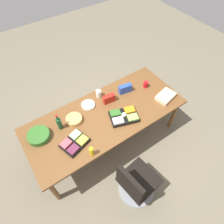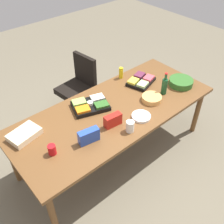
{
  "view_description": "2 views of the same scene",
  "coord_description": "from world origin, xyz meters",
  "px_view_note": "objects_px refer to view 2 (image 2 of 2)",
  "views": [
    {
      "loc": [
        0.96,
        1.57,
        3.2
      ],
      "look_at": [
        -0.07,
        0.07,
        0.86
      ],
      "focal_mm": 30.99,
      "sensor_mm": 36.0,
      "label": 1
    },
    {
      "loc": [
        -1.59,
        -1.79,
        2.74
      ],
      "look_at": [
        -0.1,
        -0.07,
        0.82
      ],
      "focal_mm": 41.62,
      "sensor_mm": 36.0,
      "label": 2
    }
  ],
  "objects_px": {
    "red_solo_cup": "(52,150)",
    "wine_bottle": "(164,86)",
    "salad_bowl": "(181,82)",
    "paper_plate_stack": "(141,116)",
    "mayo_jar": "(130,126)",
    "chip_bag_red": "(113,120)",
    "sheet_cake": "(24,134)",
    "office_chair": "(79,93)",
    "chip_bowl": "(152,98)",
    "conference_table": "(114,113)",
    "chip_bag_blue": "(89,136)",
    "fruit_platter": "(141,81)",
    "mustard_bottle": "(121,73)",
    "veggie_tray": "(90,105)"
  },
  "relations": [
    {
      "from": "mustard_bottle",
      "to": "chip_bag_red",
      "type": "relative_size",
      "value": 0.8
    },
    {
      "from": "veggie_tray",
      "to": "wine_bottle",
      "type": "relative_size",
      "value": 1.63
    },
    {
      "from": "chip_bag_blue",
      "to": "sheet_cake",
      "type": "distance_m",
      "value": 0.69
    },
    {
      "from": "chip_bowl",
      "to": "paper_plate_stack",
      "type": "relative_size",
      "value": 1.12
    },
    {
      "from": "fruit_platter",
      "to": "mustard_bottle",
      "type": "relative_size",
      "value": 2.67
    },
    {
      "from": "mayo_jar",
      "to": "chip_bag_red",
      "type": "distance_m",
      "value": 0.21
    },
    {
      "from": "fruit_platter",
      "to": "paper_plate_stack",
      "type": "height_order",
      "value": "fruit_platter"
    },
    {
      "from": "conference_table",
      "to": "sheet_cake",
      "type": "xyz_separation_m",
      "value": [
        -1.02,
        0.27,
        0.1
      ]
    },
    {
      "from": "chip_bowl",
      "to": "sheet_cake",
      "type": "xyz_separation_m",
      "value": [
        -1.48,
        0.45,
        0.0
      ]
    },
    {
      "from": "red_solo_cup",
      "to": "chip_bag_red",
      "type": "distance_m",
      "value": 0.73
    },
    {
      "from": "fruit_platter",
      "to": "mustard_bottle",
      "type": "distance_m",
      "value": 0.3
    },
    {
      "from": "mustard_bottle",
      "to": "chip_bag_red",
      "type": "bearing_deg",
      "value": -137.68
    },
    {
      "from": "fruit_platter",
      "to": "red_solo_cup",
      "type": "height_order",
      "value": "red_solo_cup"
    },
    {
      "from": "mustard_bottle",
      "to": "chip_bowl",
      "type": "bearing_deg",
      "value": -95.73
    },
    {
      "from": "veggie_tray",
      "to": "sheet_cake",
      "type": "bearing_deg",
      "value": 175.64
    },
    {
      "from": "mustard_bottle",
      "to": "wine_bottle",
      "type": "bearing_deg",
      "value": -75.56
    },
    {
      "from": "salad_bowl",
      "to": "sheet_cake",
      "type": "relative_size",
      "value": 0.99
    },
    {
      "from": "conference_table",
      "to": "chip_bowl",
      "type": "bearing_deg",
      "value": -20.76
    },
    {
      "from": "conference_table",
      "to": "mayo_jar",
      "type": "distance_m",
      "value": 0.43
    },
    {
      "from": "mayo_jar",
      "to": "sheet_cake",
      "type": "xyz_separation_m",
      "value": [
        -0.9,
        0.66,
        -0.03
      ]
    },
    {
      "from": "mayo_jar",
      "to": "fruit_platter",
      "type": "bearing_deg",
      "value": 37.07
    },
    {
      "from": "chip_bag_blue",
      "to": "office_chair",
      "type": "bearing_deg",
      "value": 60.32
    },
    {
      "from": "wine_bottle",
      "to": "chip_bag_blue",
      "type": "bearing_deg",
      "value": -177.7
    },
    {
      "from": "mayo_jar",
      "to": "chip_bag_blue",
      "type": "bearing_deg",
      "value": 158.61
    },
    {
      "from": "sheet_cake",
      "to": "salad_bowl",
      "type": "bearing_deg",
      "value": -12.95
    },
    {
      "from": "chip_bowl",
      "to": "chip_bag_blue",
      "type": "relative_size",
      "value": 1.12
    },
    {
      "from": "chip_bowl",
      "to": "chip_bag_blue",
      "type": "height_order",
      "value": "chip_bag_blue"
    },
    {
      "from": "salad_bowl",
      "to": "wine_bottle",
      "type": "height_order",
      "value": "wine_bottle"
    },
    {
      "from": "salad_bowl",
      "to": "sheet_cake",
      "type": "xyz_separation_m",
      "value": [
        -2.03,
        0.47,
        -0.01
      ]
    },
    {
      "from": "red_solo_cup",
      "to": "wine_bottle",
      "type": "distance_m",
      "value": 1.61
    },
    {
      "from": "fruit_platter",
      "to": "red_solo_cup",
      "type": "xyz_separation_m",
      "value": [
        -1.56,
        -0.31,
        0.02
      ]
    },
    {
      "from": "office_chair",
      "to": "chip_bag_red",
      "type": "xyz_separation_m",
      "value": [
        -0.37,
        -1.23,
        0.48
      ]
    },
    {
      "from": "red_solo_cup",
      "to": "paper_plate_stack",
      "type": "distance_m",
      "value": 1.07
    },
    {
      "from": "salad_bowl",
      "to": "chip_bag_red",
      "type": "bearing_deg",
      "value": -179.93
    },
    {
      "from": "chip_bowl",
      "to": "salad_bowl",
      "type": "bearing_deg",
      "value": -2.17
    },
    {
      "from": "red_solo_cup",
      "to": "chip_bag_red",
      "type": "relative_size",
      "value": 0.55
    },
    {
      "from": "chip_bowl",
      "to": "salad_bowl",
      "type": "distance_m",
      "value": 0.55
    },
    {
      "from": "salad_bowl",
      "to": "wine_bottle",
      "type": "bearing_deg",
      "value": 176.06
    },
    {
      "from": "sheet_cake",
      "to": "wine_bottle",
      "type": "bearing_deg",
      "value": -14.6
    },
    {
      "from": "mustard_bottle",
      "to": "conference_table",
      "type": "bearing_deg",
      "value": -138.84
    },
    {
      "from": "conference_table",
      "to": "salad_bowl",
      "type": "bearing_deg",
      "value": -10.95
    },
    {
      "from": "mayo_jar",
      "to": "sheet_cake",
      "type": "height_order",
      "value": "mayo_jar"
    },
    {
      "from": "salad_bowl",
      "to": "paper_plate_stack",
      "type": "relative_size",
      "value": 1.45
    },
    {
      "from": "red_solo_cup",
      "to": "wine_bottle",
      "type": "bearing_deg",
      "value": -1.87
    },
    {
      "from": "office_chair",
      "to": "wine_bottle",
      "type": "relative_size",
      "value": 3.11
    },
    {
      "from": "red_solo_cup",
      "to": "chip_bag_blue",
      "type": "distance_m",
      "value": 0.39
    },
    {
      "from": "veggie_tray",
      "to": "chip_bowl",
      "type": "bearing_deg",
      "value": -30.19
    },
    {
      "from": "chip_bowl",
      "to": "wine_bottle",
      "type": "xyz_separation_m",
      "value": [
        0.23,
        0.0,
        0.08
      ]
    },
    {
      "from": "red_solo_cup",
      "to": "wine_bottle",
      "type": "relative_size",
      "value": 0.36
    },
    {
      "from": "mayo_jar",
      "to": "salad_bowl",
      "type": "relative_size",
      "value": 0.41
    }
  ]
}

